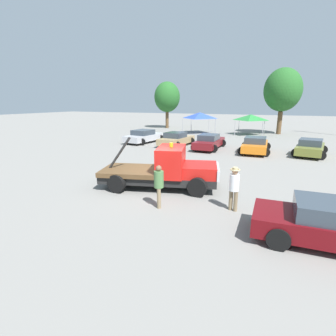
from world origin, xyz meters
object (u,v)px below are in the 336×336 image
Objects in this scene: parked_car_maroon at (209,142)px; person_at_hood at (159,183)px; parked_car_olive at (310,148)px; tree_left at (283,90)px; tow_truck at (166,170)px; parked_car_orange at (255,145)px; canopy_tent_blue at (200,115)px; parked_car_tan at (176,139)px; person_near_truck at (234,185)px; canopy_tent_green at (251,117)px; tree_center at (167,97)px; traffic_cone at (198,170)px; parked_car_silver at (144,136)px.

person_at_hood is at bearing -172.80° from parked_car_maroon.
tree_left is at bearing 19.05° from parked_car_olive.
tow_truck is 1.35× the size of parked_car_olive.
canopy_tent_blue reaches higher than parked_car_orange.
tow_truck reaches higher than parked_car_tan.
canopy_tent_blue is at bearing -141.48° from person_near_truck.
canopy_tent_green is at bearing -9.36° from parked_car_maroon.
tree_left is (-2.56, 14.48, 4.96)m from parked_car_olive.
parked_car_maroon is 4.01m from parked_car_orange.
person_near_truck is 26.33m from canopy_tent_blue.
person_at_hood is 26.38m from canopy_tent_green.
person_at_hood is 15.29m from parked_car_tan.
tree_center is (-12.13, 28.10, 3.96)m from tow_truck.
traffic_cone is at bearing -129.22° from person_near_truck.
parked_car_silver is 11.00m from canopy_tent_blue.
traffic_cone is (-0.55, -20.95, -1.97)m from canopy_tent_green.
person_at_hood is at bearing -91.20° from canopy_tent_green.
parked_car_orange is 1.36× the size of canopy_tent_green.
traffic_cone is (12.89, -25.10, -4.61)m from tree_center.
tree_center is (-12.89, 30.49, 3.85)m from person_at_hood.
person_near_truck reaches higher than parked_car_maroon.
traffic_cone is at bearing 60.75° from tow_truck.
canopy_tent_blue reaches higher than person_near_truck.
parked_car_olive is (8.14, 0.21, -0.00)m from parked_car_maroon.
parked_car_maroon is at bearing 79.15° from tow_truck.
parked_car_silver is 19.35m from tree_left.
parked_car_maroon is at bearing -89.84° from parked_car_silver.
tow_truck is 3.46× the size of person_near_truck.
parked_car_olive is at bearing -87.87° from parked_car_maroon.
parked_car_silver is 15.41m from parked_car_olive.
canopy_tent_green is at bearing -155.94° from person_near_truck.
parked_car_silver is at bearing -121.81° from person_near_truck.
tree_left reaches higher than traffic_cone.
parked_car_silver reaches higher than traffic_cone.
tow_truck is 24.02m from canopy_tent_green.
parked_car_maroon is 0.58× the size of tree_left.
parked_car_silver is 1.41× the size of canopy_tent_blue.
parked_car_olive is 8.21× the size of traffic_cone.
parked_car_tan is 11.50m from parked_car_olive.
person_at_hood is at bearing -141.08° from parked_car_silver.
parked_car_maroon is at bearing 85.04° from parked_car_orange.
person_near_truck is at bearing -84.93° from canopy_tent_green.
person_at_hood is 17.56m from parked_car_silver.
person_at_hood is (-2.81, -0.86, -0.02)m from person_near_truck.
parked_car_silver is 0.70× the size of tree_center.
tow_truck is at bearing 162.80° from parked_car_orange.
parked_car_maroon is 16.48m from tree_left.
canopy_tent_blue is 0.43× the size of tree_left.
canopy_tent_green is at bearing -17.97° from parked_car_tan.
person_at_hood reaches higher than parked_car_orange.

